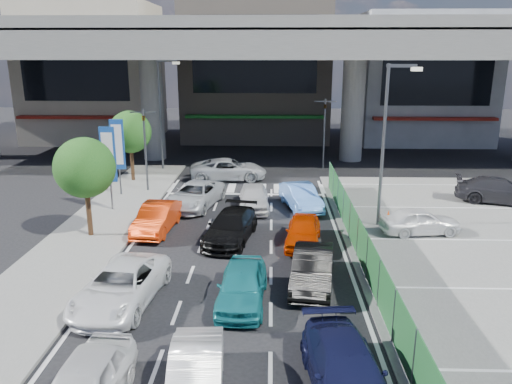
{
  "coord_description": "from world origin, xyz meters",
  "views": [
    {
      "loc": [
        1.58,
        -18.07,
        8.56
      ],
      "look_at": [
        0.83,
        5.7,
        1.82
      ],
      "focal_mm": 35.0,
      "sensor_mm": 36.0,
      "label": 1
    }
  ],
  "objects_px": {
    "traffic_light_right": "(325,116)",
    "sedan_white_mid_left": "(121,286)",
    "signboard_far": "(118,147)",
    "sedan_white_front_mid": "(254,197)",
    "tree_far": "(130,132)",
    "hatch_white_back_mid": "(196,376)",
    "parked_sedan_white": "(420,221)",
    "parked_sedan_dgrey": "(500,191)",
    "tree_near": "(85,168)",
    "minivan_navy_back": "(346,371)",
    "taxi_orange_right": "(303,231)",
    "traffic_cone": "(388,217)",
    "signboard_near": "(108,157)",
    "wagon_silver_front_left": "(195,195)",
    "kei_truck_front_right": "(301,197)",
    "street_lamp_right": "(388,133)",
    "traffic_light_left": "(144,130)",
    "sedan_black_mid": "(231,227)",
    "hatch_black_mid_right": "(313,269)",
    "crossing_wagon_silver": "(229,169)",
    "street_lamp_left": "(162,106)",
    "taxi_teal_mid": "(242,285)",
    "taxi_orange_left": "(157,218)"
  },
  "relations": [
    {
      "from": "street_lamp_left",
      "to": "minivan_navy_back",
      "type": "distance_m",
      "value": 27.17
    },
    {
      "from": "taxi_orange_right",
      "to": "sedan_white_front_mid",
      "type": "distance_m",
      "value": 5.82
    },
    {
      "from": "traffic_light_left",
      "to": "wagon_silver_front_left",
      "type": "relative_size",
      "value": 1.05
    },
    {
      "from": "traffic_light_right",
      "to": "signboard_far",
      "type": "xyz_separation_m",
      "value": [
        -13.1,
        -8.01,
        -0.87
      ]
    },
    {
      "from": "hatch_black_mid_right",
      "to": "wagon_silver_front_left",
      "type": "height_order",
      "value": "same"
    },
    {
      "from": "signboard_far",
      "to": "sedan_white_front_mid",
      "type": "relative_size",
      "value": 1.16
    },
    {
      "from": "signboard_far",
      "to": "hatch_white_back_mid",
      "type": "xyz_separation_m",
      "value": [
        7.3,
        -18.25,
        -2.43
      ]
    },
    {
      "from": "tree_near",
      "to": "hatch_black_mid_right",
      "type": "height_order",
      "value": "tree_near"
    },
    {
      "from": "traffic_light_left",
      "to": "parked_sedan_dgrey",
      "type": "xyz_separation_m",
      "value": [
        21.07,
        -1.85,
        -3.16
      ]
    },
    {
      "from": "taxi_orange_right",
      "to": "parked_sedan_dgrey",
      "type": "bearing_deg",
      "value": 36.65
    },
    {
      "from": "sedan_black_mid",
      "to": "traffic_light_right",
      "type": "bearing_deg",
      "value": 79.02
    },
    {
      "from": "taxi_orange_left",
      "to": "wagon_silver_front_left",
      "type": "distance_m",
      "value": 4.23
    },
    {
      "from": "minivan_navy_back",
      "to": "taxi_orange_right",
      "type": "xyz_separation_m",
      "value": [
        -0.48,
        10.31,
        -0.01
      ]
    },
    {
      "from": "traffic_light_left",
      "to": "traffic_light_right",
      "type": "xyz_separation_m",
      "value": [
        11.7,
        7.0,
        0.0
      ]
    },
    {
      "from": "street_lamp_left",
      "to": "hatch_white_back_mid",
      "type": "bearing_deg",
      "value": -76.57
    },
    {
      "from": "signboard_near",
      "to": "signboard_far",
      "type": "relative_size",
      "value": 1.0
    },
    {
      "from": "kei_truck_front_right",
      "to": "parked_sedan_dgrey",
      "type": "xyz_separation_m",
      "value": [
        11.63,
        1.32,
        0.09
      ]
    },
    {
      "from": "crossing_wagon_silver",
      "to": "street_lamp_right",
      "type": "bearing_deg",
      "value": -142.26
    },
    {
      "from": "kei_truck_front_right",
      "to": "parked_sedan_white",
      "type": "relative_size",
      "value": 1.11
    },
    {
      "from": "signboard_far",
      "to": "parked_sedan_dgrey",
      "type": "xyz_separation_m",
      "value": [
        22.47,
        -0.85,
        -2.29
      ]
    },
    {
      "from": "tree_near",
      "to": "parked_sedan_white",
      "type": "bearing_deg",
      "value": 2.99
    },
    {
      "from": "tree_near",
      "to": "sedan_black_mid",
      "type": "height_order",
      "value": "tree_near"
    },
    {
      "from": "street_lamp_left",
      "to": "taxi_orange_right",
      "type": "relative_size",
      "value": 2.11
    },
    {
      "from": "tree_far",
      "to": "sedan_white_mid_left",
      "type": "bearing_deg",
      "value": -76.14
    },
    {
      "from": "taxi_orange_right",
      "to": "sedan_white_front_mid",
      "type": "bearing_deg",
      "value": 121.3
    },
    {
      "from": "kei_truck_front_right",
      "to": "crossing_wagon_silver",
      "type": "distance_m",
      "value": 7.91
    },
    {
      "from": "signboard_far",
      "to": "taxi_teal_mid",
      "type": "relative_size",
      "value": 1.16
    },
    {
      "from": "traffic_light_left",
      "to": "signboard_far",
      "type": "relative_size",
      "value": 1.11
    },
    {
      "from": "traffic_light_right",
      "to": "sedan_white_mid_left",
      "type": "xyz_separation_m",
      "value": [
        -9.12,
        -21.44,
        -3.25
      ]
    },
    {
      "from": "traffic_cone",
      "to": "sedan_white_front_mid",
      "type": "bearing_deg",
      "value": 161.18
    },
    {
      "from": "minivan_navy_back",
      "to": "taxi_orange_left",
      "type": "height_order",
      "value": "taxi_orange_left"
    },
    {
      "from": "sedan_white_mid_left",
      "to": "wagon_silver_front_left",
      "type": "bearing_deg",
      "value": 92.28
    },
    {
      "from": "sedan_black_mid",
      "to": "taxi_orange_right",
      "type": "relative_size",
      "value": 1.23
    },
    {
      "from": "kei_truck_front_right",
      "to": "crossing_wagon_silver",
      "type": "height_order",
      "value": "crossing_wagon_silver"
    },
    {
      "from": "kei_truck_front_right",
      "to": "traffic_light_right",
      "type": "bearing_deg",
      "value": 62.93
    },
    {
      "from": "signboard_near",
      "to": "tree_far",
      "type": "height_order",
      "value": "tree_far"
    },
    {
      "from": "tree_near",
      "to": "taxi_orange_right",
      "type": "relative_size",
      "value": 1.27
    },
    {
      "from": "hatch_black_mid_right",
      "to": "kei_truck_front_right",
      "type": "bearing_deg",
      "value": 96.92
    },
    {
      "from": "parked_sedan_white",
      "to": "parked_sedan_dgrey",
      "type": "bearing_deg",
      "value": -56.7
    },
    {
      "from": "street_lamp_right",
      "to": "minivan_navy_back",
      "type": "relative_size",
      "value": 1.76
    },
    {
      "from": "street_lamp_right",
      "to": "traffic_light_left",
      "type": "bearing_deg",
      "value": 155.84
    },
    {
      "from": "hatch_black_mid_right",
      "to": "sedan_white_front_mid",
      "type": "height_order",
      "value": "same"
    },
    {
      "from": "signboard_near",
      "to": "parked_sedan_dgrey",
      "type": "bearing_deg",
      "value": 5.58
    },
    {
      "from": "tree_near",
      "to": "minivan_navy_back",
      "type": "bearing_deg",
      "value": -46.18
    },
    {
      "from": "hatch_black_mid_right",
      "to": "kei_truck_front_right",
      "type": "xyz_separation_m",
      "value": [
        0.08,
        9.62,
        0.0
      ]
    },
    {
      "from": "wagon_silver_front_left",
      "to": "parked_sedan_dgrey",
      "type": "height_order",
      "value": "parked_sedan_dgrey"
    },
    {
      "from": "signboard_near",
      "to": "wagon_silver_front_left",
      "type": "bearing_deg",
      "value": 12.04
    },
    {
      "from": "street_lamp_right",
      "to": "sedan_white_mid_left",
      "type": "bearing_deg",
      "value": -141.99
    },
    {
      "from": "parked_sedan_white",
      "to": "minivan_navy_back",
      "type": "bearing_deg",
      "value": 148.5
    },
    {
      "from": "tree_near",
      "to": "sedan_white_mid_left",
      "type": "distance_m",
      "value": 7.75
    }
  ]
}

